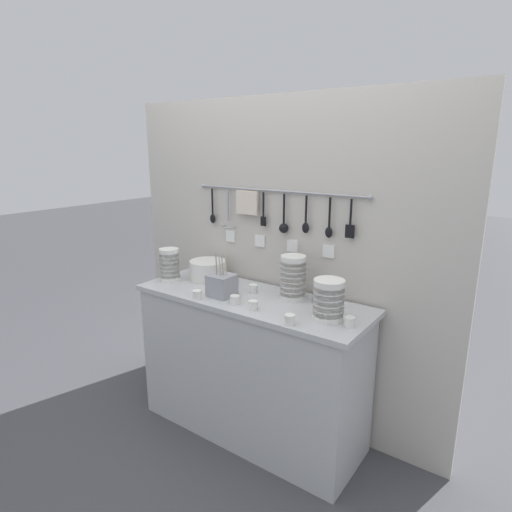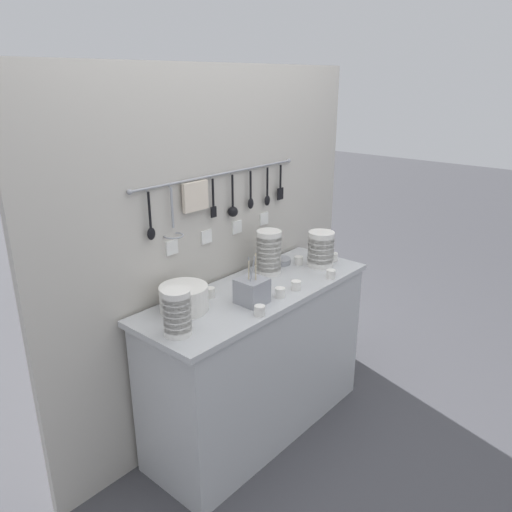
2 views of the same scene
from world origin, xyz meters
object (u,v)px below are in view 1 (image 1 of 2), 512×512
at_px(bowl_stack_nested_right, 293,278).
at_px(cup_mid_row, 349,322).
at_px(bowl_stack_wide_centre, 170,265).
at_px(cup_front_left, 235,300).
at_px(cup_front_right, 325,306).
at_px(steel_mixing_bowl, 323,300).
at_px(cup_beside_plates, 253,289).
at_px(cup_edge_far, 197,295).
at_px(cutlery_caddy, 222,285).
at_px(bowl_stack_back_corner, 328,300).
at_px(plate_stack, 208,270).
at_px(cup_centre, 290,319).
at_px(cup_by_caddy, 253,305).
at_px(cup_edge_near, 232,280).

relative_size(bowl_stack_nested_right, cup_mid_row, 4.84).
distance_m(bowl_stack_wide_centre, cup_front_left, 0.60).
bearing_deg(cup_front_right, steel_mixing_bowl, 121.74).
xyz_separation_m(cup_beside_plates, cup_edge_far, (-0.19, -0.27, 0.00)).
xyz_separation_m(cutlery_caddy, cup_edge_far, (-0.08, -0.12, -0.04)).
distance_m(bowl_stack_nested_right, bowl_stack_back_corner, 0.33).
height_order(plate_stack, cup_centre, plate_stack).
distance_m(cup_front_left, cup_edge_far, 0.23).
relative_size(plate_stack, cup_beside_plates, 4.50).
height_order(cup_edge_far, cup_by_caddy, same).
bearing_deg(steel_mixing_bowl, cup_by_caddy, -129.50).
bearing_deg(cup_front_left, plate_stack, 148.87).
bearing_deg(cup_centre, cup_by_caddy, 168.75).
relative_size(bowl_stack_wide_centre, cutlery_caddy, 0.81).
height_order(cup_front_right, cup_edge_near, same).
distance_m(bowl_stack_wide_centre, steel_mixing_bowl, 1.00).
relative_size(cup_front_right, cup_edge_near, 1.00).
bearing_deg(cup_mid_row, cup_edge_far, -170.61).
bearing_deg(cutlery_caddy, cup_edge_far, -124.02).
distance_m(cup_mid_row, cup_front_right, 0.22).
relative_size(bowl_stack_nested_right, cup_edge_far, 4.84).
height_order(bowl_stack_nested_right, cup_front_right, bowl_stack_nested_right).
bearing_deg(bowl_stack_back_corner, plate_stack, 170.55).
relative_size(plate_stack, cup_edge_far, 4.50).
distance_m(cup_front_left, cup_edge_near, 0.35).
distance_m(bowl_stack_nested_right, cup_front_left, 0.34).
xyz_separation_m(bowl_stack_wide_centre, cup_front_right, (1.03, 0.12, -0.08)).
xyz_separation_m(cup_mid_row, cup_by_caddy, (-0.50, -0.09, 0.00)).
xyz_separation_m(bowl_stack_nested_right, cup_by_caddy, (-0.09, -0.26, -0.10)).
bearing_deg(bowl_stack_back_corner, cup_mid_row, -6.96).
height_order(cutlery_caddy, cup_front_left, cutlery_caddy).
bearing_deg(bowl_stack_nested_right, steel_mixing_bowl, 16.54).
bearing_deg(cup_front_left, cup_centre, -8.58).
bearing_deg(cup_edge_far, cup_centre, 0.00).
height_order(bowl_stack_wide_centre, cup_centre, bowl_stack_wide_centre).
bearing_deg(cup_centre, bowl_stack_back_corner, 51.11).
bearing_deg(cup_edge_far, steel_mixing_bowl, 30.62).
xyz_separation_m(plate_stack, cup_centre, (0.79, -0.31, -0.04)).
distance_m(cup_front_right, cup_by_caddy, 0.38).
distance_m(bowl_stack_back_corner, cup_beside_plates, 0.55).
height_order(bowl_stack_back_corner, cutlery_caddy, cutlery_caddy).
bearing_deg(cutlery_caddy, cup_front_right, 13.87).
relative_size(bowl_stack_nested_right, cup_edge_near, 4.84).
height_order(bowl_stack_nested_right, cup_by_caddy, bowl_stack_nested_right).
bearing_deg(cutlery_caddy, cup_front_left, -23.62).
xyz_separation_m(plate_stack, cup_beside_plates, (0.39, -0.04, -0.04)).
bearing_deg(cup_edge_far, cup_front_left, 14.50).
bearing_deg(bowl_stack_wide_centre, cup_front_left, -8.59).
relative_size(cup_centre, cup_mid_row, 1.00).
height_order(bowl_stack_back_corner, cup_beside_plates, bowl_stack_back_corner).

